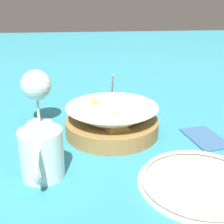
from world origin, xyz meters
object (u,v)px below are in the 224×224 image
(beer_mug, at_px, (42,156))
(side_plate, at_px, (200,182))
(food_basket, at_px, (112,122))
(wine_glass, at_px, (36,87))
(sauce_cup, at_px, (112,101))

(beer_mug, height_order, side_plate, beer_mug)
(beer_mug, distance_m, side_plate, 0.29)
(food_basket, height_order, wine_glass, wine_glass)
(side_plate, bearing_deg, sauce_cup, -163.61)
(wine_glass, xyz_separation_m, side_plate, (0.32, 0.32, -0.09))
(wine_glass, bearing_deg, side_plate, 45.49)
(sauce_cup, bearing_deg, side_plate, 16.39)
(sauce_cup, bearing_deg, food_basket, -5.84)
(side_plate, bearing_deg, food_basket, -149.26)
(sauce_cup, relative_size, beer_mug, 0.95)
(food_basket, relative_size, beer_mug, 1.90)
(food_basket, distance_m, beer_mug, 0.23)
(wine_glass, height_order, beer_mug, wine_glass)
(side_plate, bearing_deg, beer_mug, -101.62)
(sauce_cup, distance_m, side_plate, 0.42)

